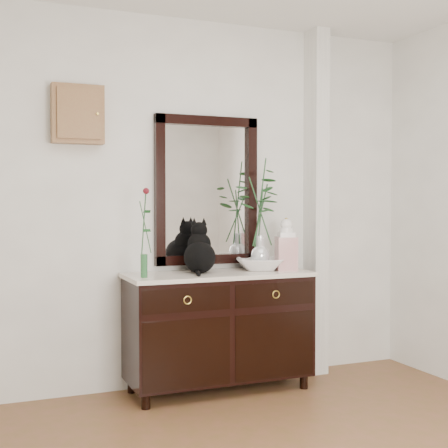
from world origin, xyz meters
name	(u,v)px	position (x,y,z in m)	size (l,w,h in m)	color
wall_back	(194,202)	(0.00, 1.98, 1.35)	(3.60, 0.04, 2.70)	white
pilaster	(316,202)	(1.00, 1.90, 1.35)	(0.12, 0.20, 2.70)	white
sideboard	(219,325)	(0.10, 1.73, 0.47)	(1.33, 0.52, 0.82)	black
wall_mirror	(207,190)	(0.10, 1.97, 1.44)	(0.80, 0.06, 1.10)	black
key_cabinet	(78,114)	(-0.85, 1.94, 1.95)	(0.35, 0.10, 0.40)	brown
cat	(200,247)	(-0.03, 1.78, 1.03)	(0.26, 0.32, 0.37)	black
lotus_bowl	(260,264)	(0.45, 1.77, 0.89)	(0.36, 0.36, 0.09)	white
vase_branches	(260,212)	(0.45, 1.77, 1.28)	(0.39, 0.39, 0.82)	silver
bud_vase_rose	(144,232)	(-0.47, 1.65, 1.15)	(0.07, 0.07, 0.61)	#2D6536
ginger_jar	(286,244)	(0.61, 1.67, 1.05)	(0.15, 0.15, 0.39)	white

